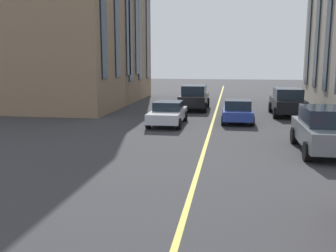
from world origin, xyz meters
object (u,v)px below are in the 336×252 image
(car_black_parked_b, at_px, (194,97))
(car_black_mid, at_px, (287,102))
(car_silver_parked_a, at_px, (168,113))
(car_blue_oncoming, at_px, (238,111))
(car_grey_near, at_px, (325,130))

(car_black_parked_b, height_order, car_black_mid, same)
(car_silver_parked_a, height_order, car_black_parked_b, car_black_parked_b)
(car_blue_oncoming, bearing_deg, car_black_parked_b, 29.71)
(car_black_parked_b, relative_size, car_grey_near, 1.00)
(car_silver_parked_a, xyz_separation_m, car_grey_near, (-5.76, -7.48, 0.27))
(car_blue_oncoming, height_order, car_black_parked_b, car_black_parked_b)
(car_blue_oncoming, relative_size, car_black_parked_b, 0.83)
(car_silver_parked_a, height_order, car_grey_near, car_grey_near)
(car_blue_oncoming, relative_size, car_silver_parked_a, 0.89)
(car_black_parked_b, bearing_deg, car_blue_oncoming, -150.29)
(car_black_parked_b, relative_size, car_black_mid, 1.00)
(car_black_mid, xyz_separation_m, car_grey_near, (-10.75, 0.00, 0.00))
(car_black_parked_b, bearing_deg, car_silver_parked_a, 172.93)
(car_blue_oncoming, distance_m, car_grey_near, 8.01)
(car_blue_oncoming, xyz_separation_m, car_grey_near, (-7.25, -3.40, 0.27))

